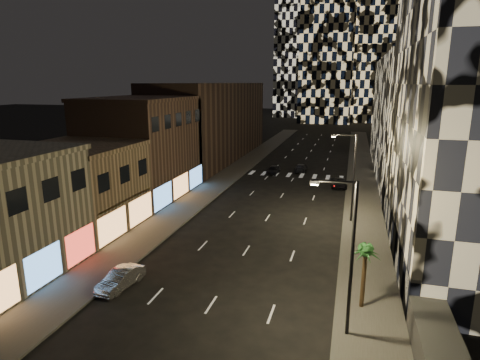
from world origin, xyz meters
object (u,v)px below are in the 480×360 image
Objects in this scene: car_silver_parked at (121,279)px; car_dark_rightlane at (338,183)px; car_dark_midlane at (273,170)px; streetlight_near at (348,248)px; streetlight_far at (352,172)px; car_dark_oncoming at (301,168)px; palm_tree at (365,255)px.

car_dark_rightlane is (13.68, 32.78, -0.04)m from car_silver_parked.
streetlight_near is at bearing -68.55° from car_dark_midlane.
streetlight_far is 24.64m from car_dark_oncoming.
palm_tree is at bearing -65.66° from car_dark_midlane.
car_dark_rightlane is (6.27, -8.66, -0.02)m from car_dark_oncoming.
car_dark_rightlane is (-1.58, 34.21, -4.74)m from streetlight_near.
car_dark_oncoming is 0.98× the size of car_dark_rightlane.
streetlight_far is 16.90m from palm_tree.
car_dark_oncoming is at bearing 108.96° from streetlight_far.
streetlight_far is 2.06× the size of car_dark_oncoming.
car_dark_midlane is 0.89× the size of car_dark_oncoming.
car_silver_parked is 1.03× the size of car_dark_midlane.
streetlight_far reaches higher than car_dark_midlane.
palm_tree is (12.95, -36.70, 2.99)m from car_dark_midlane.
streetlight_far is at bearing -91.20° from car_dark_rightlane.
palm_tree is at bearing 71.29° from streetlight_near.
car_silver_parked is 38.65m from car_dark_midlane.
streetlight_near is 2.25× the size of car_silver_parked.
palm_tree reaches higher than car_dark_rightlane.
streetlight_near is 1.00× the size of streetlight_far.
streetlight_far is (0.00, 20.00, 0.00)m from streetlight_near.
palm_tree is (2.67, -30.98, 3.04)m from car_dark_rightlane.
streetlight_near reaches higher than car_dark_oncoming.
palm_tree is (1.09, -16.78, -1.69)m from streetlight_far.
streetlight_near is 43.84m from car_dark_oncoming.
streetlight_far reaches higher than car_silver_parked.
car_dark_oncoming is at bearing 102.72° from palm_tree.
car_dark_midlane reaches higher than car_dark_rightlane.
streetlight_far is 2.03× the size of car_dark_rightlane.
car_dark_oncoming is at bearing 87.60° from car_silver_parked.
car_dark_rightlane is 31.25m from palm_tree.
car_silver_parked is at bearing 174.65° from streetlight_near.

